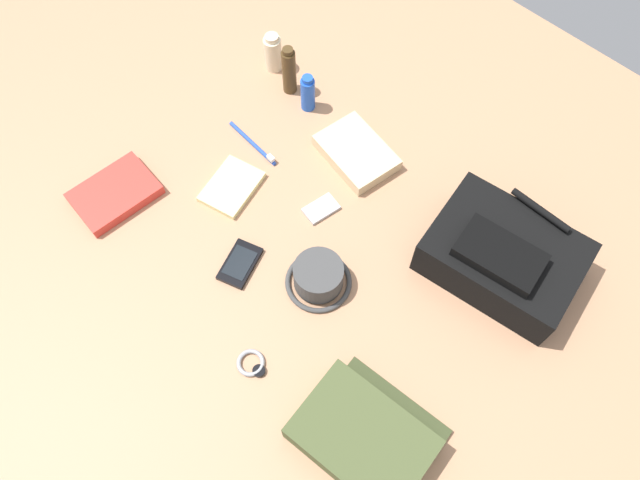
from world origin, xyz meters
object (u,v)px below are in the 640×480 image
(lotion_bottle, at_px, (273,53))
(cologne_bottle, at_px, (289,71))
(paperback_novel, at_px, (115,194))
(media_player, at_px, (321,209))
(bucket_hat, at_px, (318,277))
(toothbrush, at_px, (255,145))
(cell_phone, at_px, (240,264))
(toiletry_pouch, at_px, (364,437))
(deodorant_spray, at_px, (308,93))
(wristwatch, at_px, (252,364))
(backpack, at_px, (502,256))
(notepad, at_px, (232,187))
(folded_towel, at_px, (356,153))

(lotion_bottle, height_order, cologne_bottle, cologne_bottle)
(paperback_novel, xyz_separation_m, media_player, (0.40, 0.32, -0.01))
(bucket_hat, distance_m, toothbrush, 0.42)
(paperback_novel, xyz_separation_m, cell_phone, (0.36, 0.08, -0.01))
(lotion_bottle, bearing_deg, media_player, -30.79)
(toiletry_pouch, distance_m, bucket_hat, 0.36)
(bucket_hat, relative_size, toothbrush, 0.86)
(deodorant_spray, xyz_separation_m, wristwatch, (0.41, -0.60, -0.05))
(backpack, distance_m, notepad, 0.68)
(bucket_hat, xyz_separation_m, deodorant_spray, (-0.38, 0.36, 0.02))
(toiletry_pouch, relative_size, media_player, 3.05)
(cell_phone, bearing_deg, toothbrush, 130.35)
(wristwatch, bearing_deg, toiletry_pouch, 9.77)
(toiletry_pouch, xyz_separation_m, cell_phone, (-0.48, 0.10, -0.03))
(bucket_hat, height_order, wristwatch, bucket_hat)
(backpack, bearing_deg, bucket_hat, -131.27)
(cell_phone, height_order, media_player, cell_phone)
(notepad, bearing_deg, wristwatch, -50.91)
(deodorant_spray, bearing_deg, media_player, -40.44)
(paperback_novel, xyz_separation_m, toothbrush, (0.14, 0.35, -0.01))
(paperback_novel, distance_m, media_player, 0.51)
(toiletry_pouch, relative_size, cologne_bottle, 1.86)
(toiletry_pouch, height_order, toothbrush, toiletry_pouch)
(toiletry_pouch, bearing_deg, cell_phone, 168.32)
(cologne_bottle, height_order, media_player, cologne_bottle)
(toiletry_pouch, xyz_separation_m, lotion_bottle, (-0.86, 0.59, 0.02))
(notepad, bearing_deg, media_player, 14.30)
(cell_phone, xyz_separation_m, toothbrush, (-0.22, 0.26, 0.00))
(bucket_hat, relative_size, folded_towel, 0.78)
(media_player, bearing_deg, bucket_hat, -48.22)
(backpack, relative_size, notepad, 2.44)
(cologne_bottle, relative_size, deodorant_spray, 1.33)
(cologne_bottle, distance_m, toothbrush, 0.22)
(paperback_novel, relative_size, folded_towel, 1.07)
(toiletry_pouch, xyz_separation_m, cologne_bottle, (-0.77, 0.56, 0.04))
(cologne_bottle, height_order, wristwatch, cologne_bottle)
(backpack, xyz_separation_m, wristwatch, (-0.25, -0.56, -0.06))
(toiletry_pouch, relative_size, notepad, 1.89)
(cell_phone, bearing_deg, wristwatch, -37.05)
(backpack, height_order, cologne_bottle, cologne_bottle)
(toothbrush, relative_size, folded_towel, 0.90)
(wristwatch, height_order, folded_towel, folded_towel)
(toiletry_pouch, relative_size, deodorant_spray, 2.47)
(bucket_hat, bearing_deg, toothbrush, 156.75)
(bucket_hat, xyz_separation_m, lotion_bottle, (-0.55, 0.39, 0.02))
(bucket_hat, bearing_deg, toiletry_pouch, -31.88)
(lotion_bottle, xyz_separation_m, folded_towel, (0.37, -0.07, -0.04))
(bucket_hat, relative_size, lotion_bottle, 1.35)
(deodorant_spray, height_order, media_player, deodorant_spray)
(cell_phone, xyz_separation_m, notepad, (-0.17, 0.13, 0.00))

